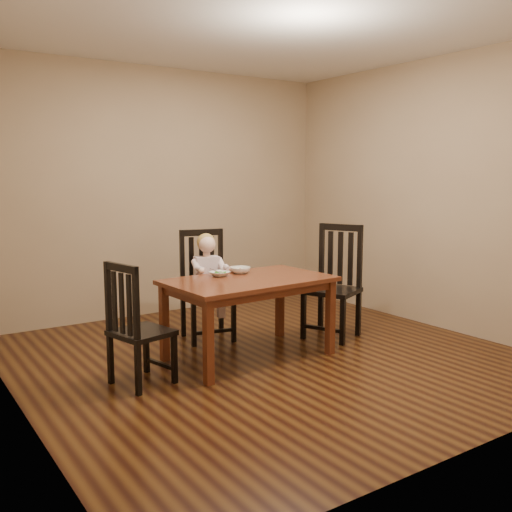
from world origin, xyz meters
TOP-DOWN VIEW (x-y plane):
  - room at (0.00, 0.00)m, footprint 4.01×4.01m
  - dining_table at (-0.14, 0.09)m, footprint 1.41×0.89m
  - chair_child at (-0.15, 0.81)m, footprint 0.52×0.51m
  - chair_left at (-1.18, 0.01)m, footprint 0.46×0.48m
  - chair_right at (0.90, 0.18)m, footprint 0.59×0.60m
  - toddler at (-0.16, 0.76)m, footprint 0.37×0.43m
  - bowl_peas at (-0.29, 0.32)m, footprint 0.20×0.20m
  - bowl_veg at (-0.06, 0.34)m, footprint 0.21×0.21m
  - fork at (-0.33, 0.30)m, footprint 0.12×0.09m

SIDE VIEW (x-z plane):
  - chair_left at x=-1.18m, z-range -0.02..0.91m
  - chair_child at x=-0.15m, z-range -0.02..1.01m
  - chair_right at x=0.90m, z-range -0.02..1.05m
  - dining_table at x=-0.14m, z-range 0.26..0.95m
  - toddler at x=-0.16m, z-range 0.37..0.88m
  - bowl_peas at x=-0.29m, z-range 0.68..0.72m
  - bowl_veg at x=-0.06m, z-range 0.68..0.74m
  - fork at x=-0.33m, z-range 0.70..0.75m
  - room at x=0.00m, z-range 0.00..2.71m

